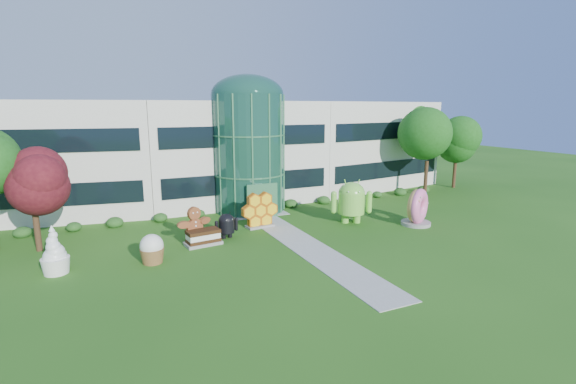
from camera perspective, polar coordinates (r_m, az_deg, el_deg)
name	(u,v)px	position (r m, az deg, el deg)	size (l,w,h in m)	color
ground	(316,252)	(26.07, 3.79, -8.20)	(140.00, 140.00, 0.00)	#215114
building	(228,150)	(41.42, -8.22, 5.71)	(46.00, 15.00, 9.30)	beige
atrium	(249,154)	(35.72, -5.42, 5.25)	(6.00, 6.00, 9.80)	#194738
walkway	(301,242)	(27.73, 1.80, -6.90)	(2.40, 20.00, 0.04)	#9E9E93
tree_red	(34,204)	(29.76, -31.42, -1.40)	(4.00, 4.00, 6.00)	#3F0C14
trees_backdrop	(245,160)	(36.74, -5.92, 4.32)	(52.00, 8.00, 8.40)	#194F13
android_green	(351,199)	(32.29, 8.67, -0.96)	(3.30, 2.20, 3.74)	#74CD41
android_black	(226,224)	(28.72, -8.42, -4.33)	(1.75, 1.18, 1.99)	black
donut	(417,207)	(32.87, 17.20, -1.93)	(2.74, 1.31, 2.85)	pink
gingerbread	(194,225)	(28.01, -12.67, -4.39)	(2.68, 1.03, 2.48)	maroon
ice_cream_sandwich	(203,237)	(27.70, -11.51, -6.10)	(2.30, 1.15, 1.02)	black
honeycomb	(260,212)	(30.96, -3.90, -2.69)	(3.03, 1.08, 2.38)	yellow
froyo	(54,250)	(25.65, -29.35, -6.93)	(1.55, 1.55, 2.65)	white
cupcake	(152,249)	(25.25, -18.11, -7.38)	(1.43, 1.43, 1.71)	white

